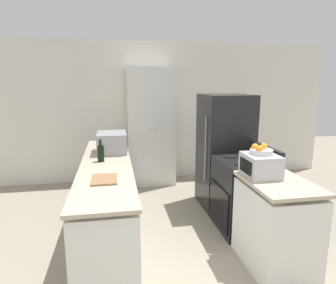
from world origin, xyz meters
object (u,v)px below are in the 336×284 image
(pantry_cabinet, at_px, (151,127))
(wine_bottle, at_px, (101,153))
(stove, at_px, (243,194))
(microwave, at_px, (112,143))
(toaster_oven, at_px, (260,165))
(fruit_bowl, at_px, (261,150))
(refrigerator, at_px, (224,151))

(pantry_cabinet, relative_size, wine_bottle, 7.64)
(stove, xyz_separation_m, microwave, (-1.64, 0.72, 0.59))
(toaster_oven, bearing_deg, stove, 78.34)
(stove, xyz_separation_m, toaster_oven, (-0.13, -0.64, 0.57))
(stove, xyz_separation_m, fruit_bowl, (-0.13, -0.62, 0.72))
(pantry_cabinet, distance_m, toaster_oven, 2.75)
(microwave, xyz_separation_m, toaster_oven, (1.50, -1.36, -0.02))
(wine_bottle, xyz_separation_m, fruit_bowl, (1.64, -0.87, 0.16))
(pantry_cabinet, xyz_separation_m, refrigerator, (0.96, -1.21, -0.21))
(stove, xyz_separation_m, wine_bottle, (-1.77, 0.25, 0.56))
(refrigerator, height_order, microwave, refrigerator)
(stove, xyz_separation_m, refrigerator, (0.03, 0.78, 0.38))
(stove, height_order, toaster_oven, toaster_oven)
(refrigerator, height_order, wine_bottle, refrigerator)
(pantry_cabinet, bearing_deg, wine_bottle, -115.67)
(microwave, distance_m, fruit_bowl, 2.02)
(stove, bearing_deg, refrigerator, 88.17)
(pantry_cabinet, bearing_deg, microwave, -118.84)
(stove, height_order, wine_bottle, wine_bottle)
(wine_bottle, bearing_deg, fruit_bowl, -27.84)
(toaster_oven, bearing_deg, fruit_bowl, 77.51)
(microwave, bearing_deg, toaster_oven, -42.03)
(fruit_bowl, bearing_deg, wine_bottle, 152.16)
(refrigerator, relative_size, fruit_bowl, 7.37)
(stove, relative_size, refrigerator, 0.64)
(refrigerator, distance_m, microwave, 1.67)
(pantry_cabinet, distance_m, refrigerator, 1.55)
(toaster_oven, xyz_separation_m, fruit_bowl, (0.00, 0.02, 0.15))
(wine_bottle, bearing_deg, pantry_cabinet, 64.33)
(wine_bottle, xyz_separation_m, toaster_oven, (1.64, -0.89, 0.01))
(microwave, relative_size, toaster_oven, 1.31)
(pantry_cabinet, height_order, wine_bottle, pantry_cabinet)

